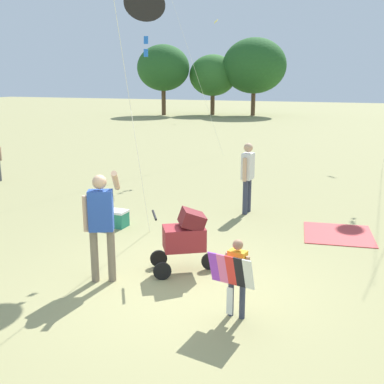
{
  "coord_description": "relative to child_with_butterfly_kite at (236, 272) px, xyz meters",
  "views": [
    {
      "loc": [
        2.58,
        -5.75,
        2.98
      ],
      "look_at": [
        -0.07,
        0.62,
        1.3
      ],
      "focal_mm": 43.27,
      "sensor_mm": 36.0,
      "label": 1
    }
  ],
  "objects": [
    {
      "name": "ground_plane",
      "position": [
        -1.02,
        0.55,
        -0.63
      ],
      "size": [
        120.0,
        120.0,
        0.0
      ],
      "primitive_type": "plane",
      "color": "#938E5B"
    },
    {
      "name": "treeline_distant",
      "position": [
        -1.89,
        32.52,
        3.23
      ],
      "size": [
        32.18,
        6.91,
        6.39
      ],
      "color": "brown",
      "rests_on": "ground"
    },
    {
      "name": "child_with_butterfly_kite",
      "position": [
        0.0,
        0.0,
        0.0
      ],
      "size": [
        0.6,
        0.38,
        1.05
      ],
      "color": "#33384C",
      "rests_on": "ground"
    },
    {
      "name": "person_adult_flyer",
      "position": [
        -2.18,
        0.31,
        0.36
      ],
      "size": [
        0.53,
        0.64,
        1.72
      ],
      "color": "#7F705B",
      "rests_on": "ground"
    },
    {
      "name": "stroller",
      "position": [
        -1.18,
        1.12,
        -0.02
      ],
      "size": [
        1.07,
        0.87,
        1.03
      ],
      "color": "black",
      "rests_on": "ground"
    },
    {
      "name": "kite_adult_black",
      "position": [
        -2.63,
        2.65,
        3.65
      ],
      "size": [
        1.16,
        2.6,
        4.6
      ],
      "color": "black",
      "rests_on": "ground"
    },
    {
      "name": "person_red_shirt",
      "position": [
        -1.21,
        4.72,
        0.32
      ],
      "size": [
        0.23,
        0.52,
        1.61
      ],
      "color": "#33384C",
      "rests_on": "ground"
    },
    {
      "name": "picnic_blanket",
      "position": [
        0.9,
        3.92,
        -0.62
      ],
      "size": [
        1.52,
        1.55,
        0.02
      ],
      "primitive_type": "cube",
      "rotation": [
        0.0,
        0.0,
        0.17
      ],
      "color": "#CC3D3D",
      "rests_on": "ground"
    },
    {
      "name": "cooler_box",
      "position": [
        -3.43,
        2.69,
        -0.45
      ],
      "size": [
        0.45,
        0.33,
        0.35
      ],
      "color": "#288466",
      "rests_on": "ground"
    }
  ]
}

